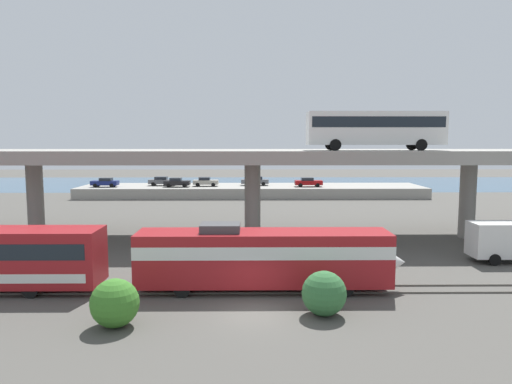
{
  "coord_description": "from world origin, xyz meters",
  "views": [
    {
      "loc": [
        -0.15,
        -24.58,
        9.17
      ],
      "look_at": [
        0.39,
        25.21,
        3.84
      ],
      "focal_mm": 33.44,
      "sensor_mm": 36.0,
      "label": 1
    }
  ],
  "objects_px": {
    "parked_car_1": "(206,182)",
    "train_locomotive": "(276,255)",
    "parked_car_4": "(255,181)",
    "transit_bus_on_overpass": "(375,127)",
    "parked_car_0": "(105,182)",
    "parked_car_3": "(162,181)",
    "parked_car_2": "(308,182)",
    "parked_car_5": "(177,182)"
  },
  "relations": [
    {
      "from": "train_locomotive",
      "to": "parked_car_4",
      "type": "bearing_deg",
      "value": 90.91
    },
    {
      "from": "parked_car_2",
      "to": "parked_car_4",
      "type": "relative_size",
      "value": 0.97
    },
    {
      "from": "parked_car_1",
      "to": "parked_car_0",
      "type": "bearing_deg",
      "value": -175.49
    },
    {
      "from": "parked_car_3",
      "to": "parked_car_2",
      "type": "bearing_deg",
      "value": -5.24
    },
    {
      "from": "parked_car_1",
      "to": "train_locomotive",
      "type": "bearing_deg",
      "value": -79.79
    },
    {
      "from": "train_locomotive",
      "to": "parked_car_0",
      "type": "height_order",
      "value": "train_locomotive"
    },
    {
      "from": "parked_car_0",
      "to": "parked_car_1",
      "type": "bearing_deg",
      "value": -175.49
    },
    {
      "from": "parked_car_3",
      "to": "parked_car_5",
      "type": "height_order",
      "value": "same"
    },
    {
      "from": "parked_car_1",
      "to": "parked_car_4",
      "type": "distance_m",
      "value": 8.34
    },
    {
      "from": "parked_car_1",
      "to": "parked_car_3",
      "type": "relative_size",
      "value": 0.91
    },
    {
      "from": "parked_car_1",
      "to": "parked_car_3",
      "type": "xyz_separation_m",
      "value": [
        -7.4,
        1.17,
        0.0
      ]
    },
    {
      "from": "parked_car_0",
      "to": "parked_car_3",
      "type": "xyz_separation_m",
      "value": [
        8.85,
        2.45,
        0.0
      ]
    },
    {
      "from": "parked_car_3",
      "to": "transit_bus_on_overpass",
      "type": "bearing_deg",
      "value": -55.41
    },
    {
      "from": "parked_car_0",
      "to": "parked_car_4",
      "type": "xyz_separation_m",
      "value": [
        24.47,
        2.66,
        0.0
      ]
    },
    {
      "from": "transit_bus_on_overpass",
      "to": "parked_car_2",
      "type": "bearing_deg",
      "value": -87.45
    },
    {
      "from": "parked_car_2",
      "to": "parked_car_4",
      "type": "xyz_separation_m",
      "value": [
        -8.71,
        2.44,
        0.0
      ]
    },
    {
      "from": "parked_car_0",
      "to": "parked_car_2",
      "type": "height_order",
      "value": "same"
    },
    {
      "from": "parked_car_0",
      "to": "parked_car_3",
      "type": "bearing_deg",
      "value": -164.5
    },
    {
      "from": "train_locomotive",
      "to": "parked_car_5",
      "type": "distance_m",
      "value": 50.73
    },
    {
      "from": "train_locomotive",
      "to": "parked_car_2",
      "type": "bearing_deg",
      "value": 80.88
    },
    {
      "from": "train_locomotive",
      "to": "parked_car_4",
      "type": "xyz_separation_m",
      "value": [
        -0.82,
        51.57,
        0.3
      ]
    },
    {
      "from": "train_locomotive",
      "to": "parked_car_1",
      "type": "relative_size",
      "value": 3.99
    },
    {
      "from": "parked_car_1",
      "to": "parked_car_3",
      "type": "distance_m",
      "value": 7.5
    },
    {
      "from": "train_locomotive",
      "to": "transit_bus_on_overpass",
      "type": "relative_size",
      "value": 1.37
    },
    {
      "from": "train_locomotive",
      "to": "parked_car_2",
      "type": "relative_size",
      "value": 3.67
    },
    {
      "from": "parked_car_1",
      "to": "parked_car_2",
      "type": "height_order",
      "value": "same"
    },
    {
      "from": "parked_car_0",
      "to": "parked_car_1",
      "type": "distance_m",
      "value": 16.3
    },
    {
      "from": "transit_bus_on_overpass",
      "to": "parked_car_3",
      "type": "bearing_deg",
      "value": -55.41
    },
    {
      "from": "parked_car_5",
      "to": "parked_car_4",
      "type": "bearing_deg",
      "value": 11.93
    },
    {
      "from": "transit_bus_on_overpass",
      "to": "parked_car_1",
      "type": "height_order",
      "value": "transit_bus_on_overpass"
    },
    {
      "from": "train_locomotive",
      "to": "parked_car_3",
      "type": "xyz_separation_m",
      "value": [
        -16.45,
        51.37,
        0.3
      ]
    },
    {
      "from": "train_locomotive",
      "to": "parked_car_0",
      "type": "relative_size",
      "value": 3.82
    },
    {
      "from": "parked_car_2",
      "to": "parked_car_3",
      "type": "height_order",
      "value": "same"
    },
    {
      "from": "train_locomotive",
      "to": "transit_bus_on_overpass",
      "type": "height_order",
      "value": "transit_bus_on_overpass"
    },
    {
      "from": "parked_car_5",
      "to": "transit_bus_on_overpass",
      "type": "bearing_deg",
      "value": -56.68
    },
    {
      "from": "transit_bus_on_overpass",
      "to": "train_locomotive",
      "type": "bearing_deg",
      "value": 55.53
    },
    {
      "from": "transit_bus_on_overpass",
      "to": "parked_car_4",
      "type": "distance_m",
      "value": 39.95
    },
    {
      "from": "parked_car_5",
      "to": "train_locomotive",
      "type": "bearing_deg",
      "value": -74.45
    },
    {
      "from": "transit_bus_on_overpass",
      "to": "parked_car_2",
      "type": "xyz_separation_m",
      "value": [
        -1.58,
        35.35,
        -7.91
      ]
    },
    {
      "from": "train_locomotive",
      "to": "parked_car_1",
      "type": "height_order",
      "value": "train_locomotive"
    },
    {
      "from": "transit_bus_on_overpass",
      "to": "parked_car_3",
      "type": "xyz_separation_m",
      "value": [
        -25.91,
        37.58,
        -7.91
      ]
    },
    {
      "from": "parked_car_1",
      "to": "parked_car_2",
      "type": "xyz_separation_m",
      "value": [
        16.93,
        -1.06,
        0.0
      ]
    }
  ]
}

